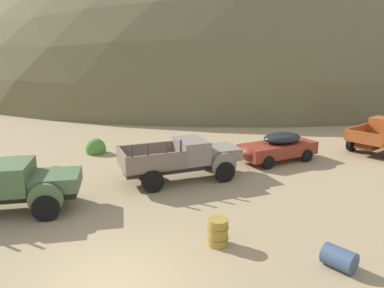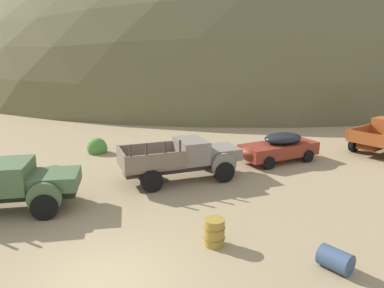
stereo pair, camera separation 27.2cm
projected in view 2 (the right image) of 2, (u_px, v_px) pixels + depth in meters
ground_plane at (103, 285)px, 9.26m from camera, size 300.00×300.00×0.00m
hill_distant at (11, 82)px, 70.12m from camera, size 70.89×53.06×53.15m
hill_center at (232, 83)px, 69.37m from camera, size 91.73×84.14×49.57m
truck_weathered_green at (11, 185)px, 13.41m from camera, size 6.01×3.10×2.16m
truck_primer_gray at (189, 158)px, 16.80m from camera, size 5.64×2.42×2.16m
car_rust_red at (277, 147)px, 19.41m from camera, size 4.74×2.34×1.57m
oil_drum_spare at (214, 232)px, 11.07m from camera, size 0.68×0.68×0.87m
oil_drum_by_truck at (335, 259)px, 9.84m from camera, size 0.87×1.02×0.61m
bush_front_right at (280, 139)px, 24.11m from camera, size 0.85×0.51×0.48m
bush_front_left at (97, 148)px, 21.25m from camera, size 1.20×1.09×1.18m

